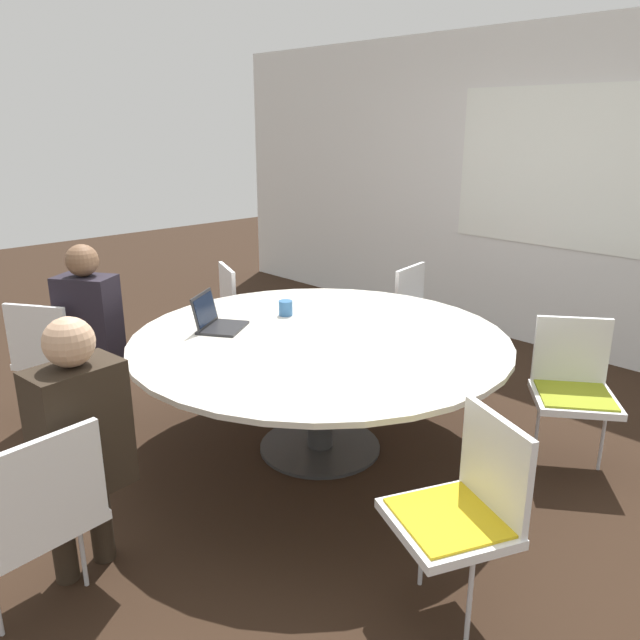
{
  "coord_description": "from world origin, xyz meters",
  "views": [
    {
      "loc": [
        2.47,
        -2.36,
        1.91
      ],
      "look_at": [
        0.0,
        0.0,
        0.83
      ],
      "focal_mm": 35.0,
      "sensor_mm": 36.0,
      "label": 1
    }
  ],
  "objects_px": {
    "chair_4": "(423,312)",
    "coffee_cup": "(286,308)",
    "person_0": "(91,322)",
    "chair_3": "(573,382)",
    "laptop": "(216,320)",
    "person_1": "(79,434)",
    "chair_1": "(38,509)",
    "chair_2": "(464,503)",
    "chair_0": "(53,352)",
    "chair_5": "(244,308)"
  },
  "relations": [
    {
      "from": "laptop",
      "to": "chair_4",
      "type": "bearing_deg",
      "value": -40.39
    },
    {
      "from": "coffee_cup",
      "to": "chair_2",
      "type": "bearing_deg",
      "value": -19.65
    },
    {
      "from": "chair_2",
      "to": "chair_4",
      "type": "bearing_deg",
      "value": -25.54
    },
    {
      "from": "chair_4",
      "to": "coffee_cup",
      "type": "xyz_separation_m",
      "value": [
        -0.14,
        -1.28,
        0.27
      ]
    },
    {
      "from": "chair_1",
      "to": "chair_2",
      "type": "distance_m",
      "value": 1.64
    },
    {
      "from": "chair_3",
      "to": "coffee_cup",
      "type": "relative_size",
      "value": 8.86
    },
    {
      "from": "chair_5",
      "to": "laptop",
      "type": "distance_m",
      "value": 1.2
    },
    {
      "from": "chair_4",
      "to": "laptop",
      "type": "distance_m",
      "value": 1.8
    },
    {
      "from": "chair_5",
      "to": "laptop",
      "type": "xyz_separation_m",
      "value": [
        0.83,
        -0.83,
        0.27
      ]
    },
    {
      "from": "coffee_cup",
      "to": "laptop",
      "type": "bearing_deg",
      "value": -100.06
    },
    {
      "from": "chair_1",
      "to": "person_1",
      "type": "distance_m",
      "value": 0.32
    },
    {
      "from": "person_1",
      "to": "coffee_cup",
      "type": "bearing_deg",
      "value": 14.16
    },
    {
      "from": "chair_1",
      "to": "laptop",
      "type": "bearing_deg",
      "value": 23.88
    },
    {
      "from": "person_0",
      "to": "chair_3",
      "type": "bearing_deg",
      "value": 3.1
    },
    {
      "from": "chair_1",
      "to": "person_1",
      "type": "xyz_separation_m",
      "value": [
        -0.11,
        0.23,
        0.2
      ]
    },
    {
      "from": "chair_4",
      "to": "person_1",
      "type": "relative_size",
      "value": 0.71
    },
    {
      "from": "chair_2",
      "to": "chair_4",
      "type": "xyz_separation_m",
      "value": [
        -1.67,
        1.93,
        0.0
      ]
    },
    {
      "from": "chair_5",
      "to": "laptop",
      "type": "bearing_deg",
      "value": -23.21
    },
    {
      "from": "chair_2",
      "to": "chair_5",
      "type": "bearing_deg",
      "value": 3.6
    },
    {
      "from": "person_1",
      "to": "laptop",
      "type": "relative_size",
      "value": 3.15
    },
    {
      "from": "chair_2",
      "to": "chair_5",
      "type": "relative_size",
      "value": 1.0
    },
    {
      "from": "chair_2",
      "to": "chair_1",
      "type": "bearing_deg",
      "value": 71.4
    },
    {
      "from": "coffee_cup",
      "to": "chair_4",
      "type": "bearing_deg",
      "value": 83.84
    },
    {
      "from": "chair_2",
      "to": "chair_4",
      "type": "distance_m",
      "value": 2.55
    },
    {
      "from": "chair_2",
      "to": "chair_4",
      "type": "relative_size",
      "value": 1.0
    },
    {
      "from": "chair_1",
      "to": "laptop",
      "type": "xyz_separation_m",
      "value": [
        -0.79,
        1.37,
        0.27
      ]
    },
    {
      "from": "coffee_cup",
      "to": "person_0",
      "type": "bearing_deg",
      "value": -130.89
    },
    {
      "from": "chair_5",
      "to": "person_1",
      "type": "height_order",
      "value": "person_1"
    },
    {
      "from": "chair_1",
      "to": "chair_0",
      "type": "bearing_deg",
      "value": 60.76
    },
    {
      "from": "chair_0",
      "to": "chair_3",
      "type": "xyz_separation_m",
      "value": [
        2.53,
        1.94,
        0.0
      ]
    },
    {
      "from": "chair_0",
      "to": "coffee_cup",
      "type": "bearing_deg",
      "value": 16.47
    },
    {
      "from": "chair_4",
      "to": "person_0",
      "type": "distance_m",
      "value": 2.42
    },
    {
      "from": "person_1",
      "to": "person_0",
      "type": "bearing_deg",
      "value": 57.97
    },
    {
      "from": "chair_3",
      "to": "chair_5",
      "type": "distance_m",
      "value": 2.52
    },
    {
      "from": "chair_4",
      "to": "laptop",
      "type": "bearing_deg",
      "value": -17.19
    },
    {
      "from": "chair_2",
      "to": "chair_3",
      "type": "bearing_deg",
      "value": -56.82
    },
    {
      "from": "chair_5",
      "to": "laptop",
      "type": "relative_size",
      "value": 2.24
    },
    {
      "from": "chair_3",
      "to": "person_0",
      "type": "bearing_deg",
      "value": -1.14
    },
    {
      "from": "chair_3",
      "to": "chair_1",
      "type": "bearing_deg",
      "value": 34.79
    },
    {
      "from": "chair_4",
      "to": "coffee_cup",
      "type": "relative_size",
      "value": 8.86
    },
    {
      "from": "chair_0",
      "to": "person_1",
      "type": "relative_size",
      "value": 0.71
    },
    {
      "from": "chair_1",
      "to": "chair_3",
      "type": "relative_size",
      "value": 1.0
    },
    {
      "from": "chair_2",
      "to": "person_1",
      "type": "relative_size",
      "value": 0.71
    },
    {
      "from": "chair_1",
      "to": "chair_3",
      "type": "height_order",
      "value": "same"
    },
    {
      "from": "chair_0",
      "to": "chair_4",
      "type": "distance_m",
      "value": 2.66
    },
    {
      "from": "chair_5",
      "to": "chair_0",
      "type": "bearing_deg",
      "value": -70.43
    },
    {
      "from": "chair_1",
      "to": "coffee_cup",
      "type": "xyz_separation_m",
      "value": [
        -0.71,
        1.86,
        0.27
      ]
    },
    {
      "from": "chair_4",
      "to": "chair_0",
      "type": "bearing_deg",
      "value": -34.52
    },
    {
      "from": "person_0",
      "to": "coffee_cup",
      "type": "distance_m",
      "value": 1.24
    },
    {
      "from": "chair_4",
      "to": "chair_5",
      "type": "bearing_deg",
      "value": -58.18
    }
  ]
}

